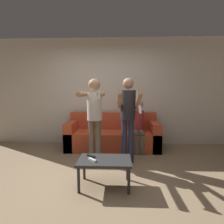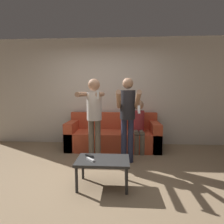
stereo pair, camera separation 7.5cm
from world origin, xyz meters
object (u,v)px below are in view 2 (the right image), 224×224
couch (113,136)px  person_standing_right (128,112)px  coffee_table (103,163)px  person_standing_left (94,111)px  remote_far (89,156)px  remote_near (90,160)px  person_seated (139,123)px

couch → person_standing_right: bearing=-69.5°
coffee_table → person_standing_left: bearing=106.9°
coffee_table → remote_far: bearing=155.8°
person_standing_left → remote_far: bearing=-86.4°
couch → coffee_table: (-0.06, -1.72, 0.06)m
person_standing_right → remote_near: bearing=-120.5°
person_standing_right → remote_near: 1.21m
couch → remote_far: bearing=-99.4°
couch → person_standing_right: 1.15m
person_standing_left → person_standing_right: person_standing_right is taller
remote_far → person_seated: bearing=59.4°
person_seated → remote_near: (-0.82, -1.61, -0.23)m
person_standing_left → remote_near: (0.09, -0.92, -0.59)m
person_standing_left → remote_far: 0.97m
person_standing_left → remote_near: person_standing_left is taller
coffee_table → remote_far: (-0.21, 0.10, 0.06)m
couch → remote_far: 1.65m
person_standing_left → remote_far: person_standing_left is taller
couch → remote_near: 1.79m
remote_near → coffee_table: bearing=17.1°
person_standing_left → person_standing_right: size_ratio=0.99×
person_standing_right → remote_near: size_ratio=12.08×
person_standing_right → remote_far: bearing=-127.2°
couch → person_standing_left: bearing=-110.4°
couch → coffee_table: 1.72m
coffee_table → remote_near: size_ratio=5.64×
couch → remote_near: couch is taller
couch → remote_near: size_ratio=16.14×
person_seated → remote_far: person_seated is taller
coffee_table → remote_near: (-0.17, -0.05, 0.06)m
coffee_table → remote_near: remote_near is taller
person_standing_left → person_seated: person_standing_left is taller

